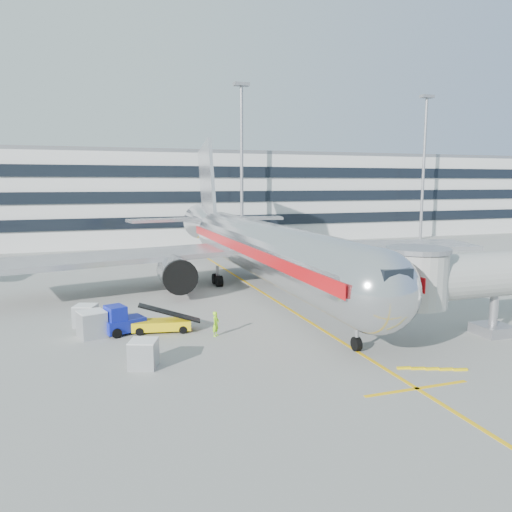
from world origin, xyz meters
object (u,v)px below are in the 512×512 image
object	(u,v)px
main_jet	(255,245)
cargo_container_right	(86,316)
cargo_container_left	(92,324)
cargo_container_front	(143,354)
ramp_worker	(216,324)
baggage_tug	(121,321)
belt_loader	(162,324)

from	to	relation	value
main_jet	cargo_container_right	distance (m)	18.36
cargo_container_left	cargo_container_front	world-z (taller)	cargo_container_left
cargo_container_right	ramp_worker	size ratio (longest dim) A/B	1.12
cargo_container_left	cargo_container_right	world-z (taller)	cargo_container_left
cargo_container_right	ramp_worker	bearing A→B (deg)	-32.26
baggage_tug	belt_loader	bearing A→B (deg)	-8.65
baggage_tug	cargo_container_right	world-z (taller)	baggage_tug
cargo_container_left	baggage_tug	bearing A→B (deg)	3.14
belt_loader	cargo_container_front	bearing A→B (deg)	-106.62
belt_loader	baggage_tug	xyz separation A→B (m)	(-2.67, 0.41, 0.31)
baggage_tug	ramp_worker	xyz separation A→B (m)	(5.99, -2.56, -0.03)
cargo_container_left	cargo_container_right	xyz separation A→B (m)	(-0.40, 2.80, -0.10)
cargo_container_front	baggage_tug	bearing A→B (deg)	96.18
main_jet	belt_loader	xyz separation A→B (m)	(-10.77, -11.84, -3.66)
ramp_worker	main_jet	bearing A→B (deg)	12.61
cargo_container_right	main_jet	bearing A→B (deg)	29.00
belt_loader	main_jet	bearing A→B (deg)	47.70
cargo_container_front	belt_loader	bearing A→B (deg)	73.38
belt_loader	baggage_tug	distance (m)	2.72
baggage_tug	cargo_container_right	distance (m)	3.56
belt_loader	cargo_container_right	distance (m)	5.89
cargo_container_left	ramp_worker	world-z (taller)	cargo_container_left
cargo_container_front	ramp_worker	distance (m)	6.79
belt_loader	ramp_worker	bearing A→B (deg)	-32.96
ramp_worker	baggage_tug	bearing A→B (deg)	107.54
cargo_container_right	ramp_worker	distance (m)	9.84
main_jet	baggage_tug	distance (m)	17.97
belt_loader	baggage_tug	size ratio (longest dim) A/B	1.42
baggage_tug	cargo_container_right	bearing A→B (deg)	130.82
cargo_container_right	cargo_container_front	bearing A→B (deg)	-72.21
main_jet	cargo_container_front	world-z (taller)	main_jet
belt_loader	baggage_tug	bearing A→B (deg)	171.35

